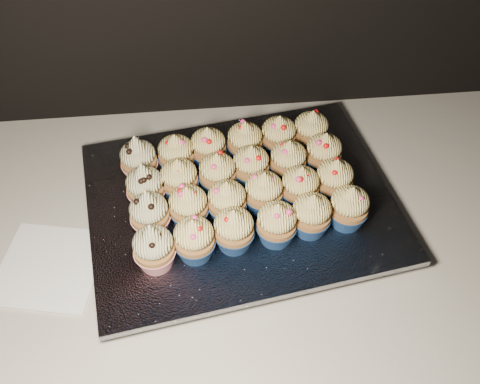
# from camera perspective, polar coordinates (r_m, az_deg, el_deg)

# --- Properties ---
(cabinet) EXTENTS (2.40, 0.60, 0.86)m
(cabinet) POSITION_cam_1_polar(r_m,az_deg,el_deg) (1.32, 1.78, -15.59)
(cabinet) COLOR black
(cabinet) RESTS_ON ground
(worktop) EXTENTS (2.44, 0.64, 0.04)m
(worktop) POSITION_cam_1_polar(r_m,az_deg,el_deg) (0.94, 2.43, -3.52)
(worktop) COLOR beige
(worktop) RESTS_ON cabinet
(napkin) EXTENTS (0.19, 0.19, 0.00)m
(napkin) POSITION_cam_1_polar(r_m,az_deg,el_deg) (0.91, -19.63, -7.52)
(napkin) COLOR white
(napkin) RESTS_ON worktop
(baking_tray) EXTENTS (0.51, 0.42, 0.02)m
(baking_tray) POSITION_cam_1_polar(r_m,az_deg,el_deg) (0.92, -0.00, -1.60)
(baking_tray) COLOR black
(baking_tray) RESTS_ON worktop
(foil_lining) EXTENTS (0.56, 0.47, 0.01)m
(foil_lining) POSITION_cam_1_polar(r_m,az_deg,el_deg) (0.91, -0.00, -0.92)
(foil_lining) COLOR silver
(foil_lining) RESTS_ON baking_tray
(cupcake_0) EXTENTS (0.06, 0.06, 0.10)m
(cupcake_0) POSITION_cam_1_polar(r_m,az_deg,el_deg) (0.80, -9.19, -5.87)
(cupcake_0) COLOR red
(cupcake_0) RESTS_ON foil_lining
(cupcake_1) EXTENTS (0.06, 0.06, 0.08)m
(cupcake_1) POSITION_cam_1_polar(r_m,az_deg,el_deg) (0.81, -4.90, -5.03)
(cupcake_1) COLOR navy
(cupcake_1) RESTS_ON foil_lining
(cupcake_2) EXTENTS (0.06, 0.06, 0.08)m
(cupcake_2) POSITION_cam_1_polar(r_m,az_deg,el_deg) (0.81, -0.66, -4.01)
(cupcake_2) COLOR navy
(cupcake_2) RESTS_ON foil_lining
(cupcake_3) EXTENTS (0.06, 0.06, 0.08)m
(cupcake_3) POSITION_cam_1_polar(r_m,az_deg,el_deg) (0.82, 3.93, -3.35)
(cupcake_3) COLOR navy
(cupcake_3) RESTS_ON foil_lining
(cupcake_4) EXTENTS (0.06, 0.06, 0.08)m
(cupcake_4) POSITION_cam_1_polar(r_m,az_deg,el_deg) (0.84, 7.61, -2.39)
(cupcake_4) COLOR navy
(cupcake_4) RESTS_ON foil_lining
(cupcake_5) EXTENTS (0.06, 0.06, 0.08)m
(cupcake_5) POSITION_cam_1_polar(r_m,az_deg,el_deg) (0.86, 11.54, -1.58)
(cupcake_5) COLOR navy
(cupcake_5) RESTS_ON foil_lining
(cupcake_6) EXTENTS (0.06, 0.06, 0.10)m
(cupcake_6) POSITION_cam_1_polar(r_m,az_deg,el_deg) (0.84, -9.63, -2.25)
(cupcake_6) COLOR red
(cupcake_6) RESTS_ON foil_lining
(cupcake_7) EXTENTS (0.06, 0.06, 0.08)m
(cupcake_7) POSITION_cam_1_polar(r_m,az_deg,el_deg) (0.85, -5.50, -1.56)
(cupcake_7) COLOR navy
(cupcake_7) RESTS_ON foil_lining
(cupcake_8) EXTENTS (0.06, 0.06, 0.08)m
(cupcake_8) POSITION_cam_1_polar(r_m,az_deg,el_deg) (0.85, -1.39, -1.02)
(cupcake_8) COLOR navy
(cupcake_8) RESTS_ON foil_lining
(cupcake_9) EXTENTS (0.06, 0.06, 0.08)m
(cupcake_9) POSITION_cam_1_polar(r_m,az_deg,el_deg) (0.86, 2.55, -0.04)
(cupcake_9) COLOR navy
(cupcake_9) RESTS_ON foil_lining
(cupcake_10) EXTENTS (0.06, 0.06, 0.08)m
(cupcake_10) POSITION_cam_1_polar(r_m,az_deg,el_deg) (0.88, 6.42, 0.55)
(cupcake_10) COLOR navy
(cupcake_10) RESTS_ON foil_lining
(cupcake_11) EXTENTS (0.06, 0.06, 0.08)m
(cupcake_11) POSITION_cam_1_polar(r_m,az_deg,el_deg) (0.89, 10.01, 1.33)
(cupcake_11) COLOR navy
(cupcake_11) RESTS_ON foil_lining
(cupcake_12) EXTENTS (0.06, 0.06, 0.10)m
(cupcake_12) POSITION_cam_1_polar(r_m,az_deg,el_deg) (0.88, -10.08, 0.57)
(cupcake_12) COLOR red
(cupcake_12) RESTS_ON foil_lining
(cupcake_13) EXTENTS (0.06, 0.06, 0.08)m
(cupcake_13) POSITION_cam_1_polar(r_m,az_deg,el_deg) (0.89, -6.49, 1.37)
(cupcake_13) COLOR navy
(cupcake_13) RESTS_ON foil_lining
(cupcake_14) EXTENTS (0.06, 0.06, 0.08)m
(cupcake_14) POSITION_cam_1_polar(r_m,az_deg,el_deg) (0.89, -2.42, 1.99)
(cupcake_14) COLOR navy
(cupcake_14) RESTS_ON foil_lining
(cupcake_15) EXTENTS (0.06, 0.06, 0.08)m
(cupcake_15) POSITION_cam_1_polar(r_m,az_deg,el_deg) (0.90, 1.19, 2.82)
(cupcake_15) COLOR navy
(cupcake_15) RESTS_ON foil_lining
(cupcake_16) EXTENTS (0.06, 0.06, 0.08)m
(cupcake_16) POSITION_cam_1_polar(r_m,az_deg,el_deg) (0.91, 5.15, 3.34)
(cupcake_16) COLOR navy
(cupcake_16) RESTS_ON foil_lining
(cupcake_17) EXTENTS (0.06, 0.06, 0.08)m
(cupcake_17) POSITION_cam_1_polar(r_m,az_deg,el_deg) (0.93, 8.89, 4.12)
(cupcake_17) COLOR navy
(cupcake_17) RESTS_ON foil_lining
(cupcake_18) EXTENTS (0.06, 0.06, 0.10)m
(cupcake_18) POSITION_cam_1_polar(r_m,az_deg,el_deg) (0.93, -10.76, 3.44)
(cupcake_18) COLOR red
(cupcake_18) RESTS_ON foil_lining
(cupcake_19) EXTENTS (0.06, 0.06, 0.08)m
(cupcake_19) POSITION_cam_1_polar(r_m,az_deg,el_deg) (0.93, -6.81, 3.98)
(cupcake_19) COLOR navy
(cupcake_19) RESTS_ON foil_lining
(cupcake_20) EXTENTS (0.06, 0.06, 0.08)m
(cupcake_20) POSITION_cam_1_polar(r_m,az_deg,el_deg) (0.94, -3.40, 4.76)
(cupcake_20) COLOR navy
(cupcake_20) RESTS_ON foil_lining
(cupcake_21) EXTENTS (0.06, 0.06, 0.08)m
(cupcake_21) POSITION_cam_1_polar(r_m,az_deg,el_deg) (0.94, 0.53, 5.39)
(cupcake_21) COLOR navy
(cupcake_21) RESTS_ON foil_lining
(cupcake_22) EXTENTS (0.06, 0.06, 0.08)m
(cupcake_22) POSITION_cam_1_polar(r_m,az_deg,el_deg) (0.96, 4.13, 5.99)
(cupcake_22) COLOR navy
(cupcake_22) RESTS_ON foil_lining
(cupcake_23) EXTENTS (0.06, 0.06, 0.08)m
(cupcake_23) POSITION_cam_1_polar(r_m,az_deg,el_deg) (0.97, 7.56, 6.49)
(cupcake_23) COLOR navy
(cupcake_23) RESTS_ON foil_lining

